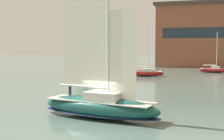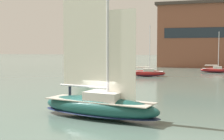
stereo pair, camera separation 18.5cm
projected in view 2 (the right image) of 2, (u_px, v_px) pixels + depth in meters
ground_plane at (99, 118)px, 20.96m from camera, size 400.00×400.00×0.00m
tree_shore_left at (87, 26)px, 84.15m from camera, size 7.47×7.47×15.37m
sailboat_main at (99, 103)px, 20.89m from camera, size 9.04×4.12×12.00m
sailboat_moored_mid_channel at (216, 70)px, 59.79m from camera, size 5.69×1.61×7.84m
sailboat_moored_outer_mooring at (147, 73)px, 51.79m from camera, size 6.40×2.71×8.55m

